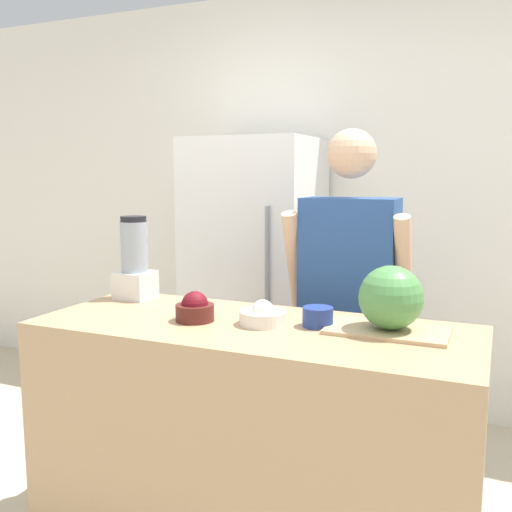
{
  "coord_description": "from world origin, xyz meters",
  "views": [
    {
      "loc": [
        0.82,
        -1.54,
        1.47
      ],
      "look_at": [
        0.0,
        0.36,
        1.17
      ],
      "focal_mm": 40.0,
      "sensor_mm": 36.0,
      "label": 1
    }
  ],
  "objects_px": {
    "bowl_cream": "(263,316)",
    "blender": "(135,262)",
    "bowl_cherries": "(195,309)",
    "refrigerator": "(255,278)",
    "person": "(348,311)",
    "bowl_small_blue": "(318,317)",
    "watermelon": "(391,298)"
  },
  "relations": [
    {
      "from": "bowl_cream",
      "to": "blender",
      "type": "xyz_separation_m",
      "value": [
        -0.69,
        0.19,
        0.13
      ]
    },
    {
      "from": "bowl_cherries",
      "to": "refrigerator",
      "type": "bearing_deg",
      "value": 103.74
    },
    {
      "from": "person",
      "to": "bowl_small_blue",
      "type": "bearing_deg",
      "value": -87.51
    },
    {
      "from": "person",
      "to": "bowl_cream",
      "type": "xyz_separation_m",
      "value": [
        -0.17,
        -0.59,
        0.1
      ]
    },
    {
      "from": "bowl_cherries",
      "to": "bowl_small_blue",
      "type": "relative_size",
      "value": 1.31
    },
    {
      "from": "watermelon",
      "to": "bowl_cream",
      "type": "bearing_deg",
      "value": -170.78
    },
    {
      "from": "bowl_small_blue",
      "to": "blender",
      "type": "distance_m",
      "value": 0.91
    },
    {
      "from": "watermelon",
      "to": "bowl_cherries",
      "type": "height_order",
      "value": "watermelon"
    },
    {
      "from": "watermelon",
      "to": "bowl_small_blue",
      "type": "xyz_separation_m",
      "value": [
        -0.25,
        -0.02,
        -0.09
      ]
    },
    {
      "from": "watermelon",
      "to": "bowl_small_blue",
      "type": "distance_m",
      "value": 0.27
    },
    {
      "from": "refrigerator",
      "to": "person",
      "type": "distance_m",
      "value": 1.01
    },
    {
      "from": "refrigerator",
      "to": "watermelon",
      "type": "relative_size",
      "value": 7.53
    },
    {
      "from": "bowl_small_blue",
      "to": "blender",
      "type": "xyz_separation_m",
      "value": [
        -0.89,
        0.14,
        0.13
      ]
    },
    {
      "from": "bowl_small_blue",
      "to": "refrigerator",
      "type": "bearing_deg",
      "value": 122.46
    },
    {
      "from": "watermelon",
      "to": "blender",
      "type": "xyz_separation_m",
      "value": [
        -1.14,
        0.12,
        0.04
      ]
    },
    {
      "from": "bowl_cherries",
      "to": "blender",
      "type": "relative_size",
      "value": 0.4
    },
    {
      "from": "bowl_small_blue",
      "to": "watermelon",
      "type": "bearing_deg",
      "value": 4.99
    },
    {
      "from": "watermelon",
      "to": "bowl_cream",
      "type": "relative_size",
      "value": 1.29
    },
    {
      "from": "bowl_cream",
      "to": "blender",
      "type": "relative_size",
      "value": 0.47
    },
    {
      "from": "bowl_cream",
      "to": "bowl_small_blue",
      "type": "height_order",
      "value": "bowl_cream"
    },
    {
      "from": "refrigerator",
      "to": "person",
      "type": "height_order",
      "value": "refrigerator"
    },
    {
      "from": "person",
      "to": "bowl_cherries",
      "type": "relative_size",
      "value": 11.46
    },
    {
      "from": "refrigerator",
      "to": "watermelon",
      "type": "height_order",
      "value": "refrigerator"
    },
    {
      "from": "refrigerator",
      "to": "bowl_cherries",
      "type": "xyz_separation_m",
      "value": [
        0.32,
        -1.32,
        0.13
      ]
    },
    {
      "from": "refrigerator",
      "to": "bowl_cherries",
      "type": "bearing_deg",
      "value": -76.26
    },
    {
      "from": "person",
      "to": "watermelon",
      "type": "distance_m",
      "value": 0.62
    },
    {
      "from": "person",
      "to": "bowl_cream",
      "type": "bearing_deg",
      "value": -106.12
    },
    {
      "from": "refrigerator",
      "to": "person",
      "type": "xyz_separation_m",
      "value": [
        0.75,
        -0.67,
        0.01
      ]
    },
    {
      "from": "blender",
      "to": "watermelon",
      "type": "bearing_deg",
      "value": -5.85
    },
    {
      "from": "refrigerator",
      "to": "blender",
      "type": "bearing_deg",
      "value": -96.16
    },
    {
      "from": "refrigerator",
      "to": "bowl_small_blue",
      "type": "xyz_separation_m",
      "value": [
        0.77,
        -1.21,
        0.12
      ]
    },
    {
      "from": "watermelon",
      "to": "blender",
      "type": "distance_m",
      "value": 1.15
    }
  ]
}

